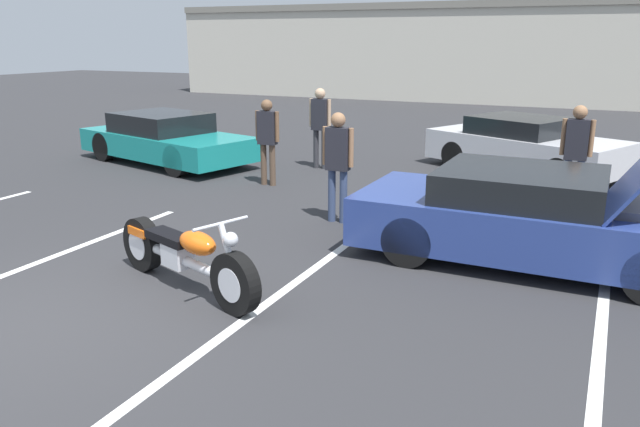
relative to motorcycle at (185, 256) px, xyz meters
The scene contains 13 objects.
ground_plane 1.86m from the motorcycle, 118.23° to the right, with size 80.00×80.00×0.00m, color #2D2D30.
parking_stripe_middle 2.37m from the motorcycle, behind, with size 0.12×5.87×0.01m, color white.
parking_stripe_back 1.17m from the motorcycle, 15.97° to the right, with size 0.12×5.87×0.01m, color white.
parking_stripe_far 4.46m from the motorcycle, ahead, with size 0.12×5.87×0.01m, color white.
far_building 24.77m from the motorcycle, 91.99° to the left, with size 32.00×4.20×4.40m.
motorcycle is the anchor object (origin of this frame).
show_car_hood_open 4.44m from the motorcycle, 37.73° to the left, with size 4.52×1.97×2.13m.
parked_car_mid_row 8.94m from the motorcycle, 73.16° to the left, with size 4.48×3.36×1.20m.
parked_car_left_row 7.98m from the motorcycle, 130.24° to the left, with size 4.80×2.91×1.16m.
spectator_near_motorcycle 7.27m from the motorcycle, 102.87° to the left, with size 0.52×0.23×1.78m.
spectator_by_show_car 3.40m from the motorcycle, 81.95° to the left, with size 0.52×0.23×1.74m.
spectator_midground 6.90m from the motorcycle, 56.68° to the left, with size 0.52×0.23×1.77m.
spectator_far_lot 5.45m from the motorcycle, 109.73° to the left, with size 0.52×0.22×1.69m.
Camera 1 is at (5.17, -3.86, 2.83)m, focal length 35.00 mm.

